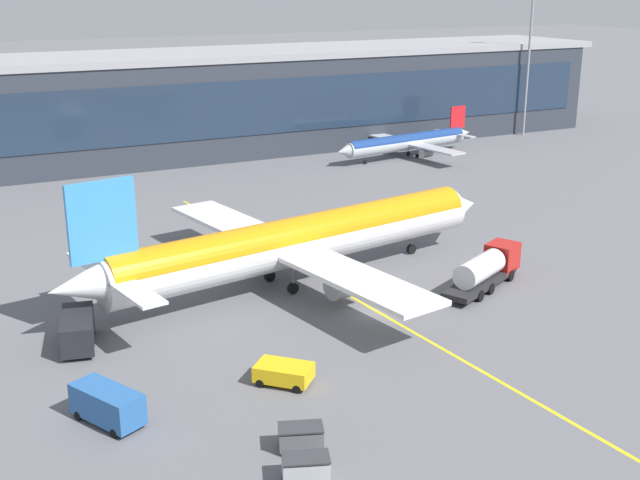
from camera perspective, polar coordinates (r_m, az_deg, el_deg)
ground_plane at (r=68.05m, az=3.43°, el=-5.17°), size 700.00×700.00×0.00m
apron_lead_in_line at (r=69.97m, az=3.11°, el=-4.50°), size 6.82×79.76×0.01m
terminal_building at (r=127.32m, az=-18.86°, el=8.42°), size 192.34×21.55×15.82m
main_airliner at (r=73.41m, az=-1.49°, el=-0.05°), size 45.64×36.34×12.23m
fuel_tanker at (r=74.75m, az=11.59°, el=-1.95°), size 10.79×7.04×3.25m
crew_van at (r=53.24m, az=-14.61°, el=-11.06°), size 4.07×5.41×2.30m
lavatory_truck at (r=64.33m, az=-16.62°, el=-5.95°), size 3.51×6.16×2.50m
pushback_tug at (r=56.46m, az=-2.48°, el=-9.24°), size 4.32×4.31×1.40m
baggage_cart_2 at (r=46.63m, az=-1.00°, el=-15.66°), size 3.02×2.37×1.48m
baggage_cart_3 at (r=49.32m, az=-1.36°, el=-13.62°), size 3.02×2.37×1.48m
commuter_jet_far at (r=128.30m, az=6.14°, el=6.86°), size 26.94×21.48×7.16m
apron_light_mast_0 at (r=149.73m, az=14.47°, el=12.95°), size 2.80×0.50×26.72m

